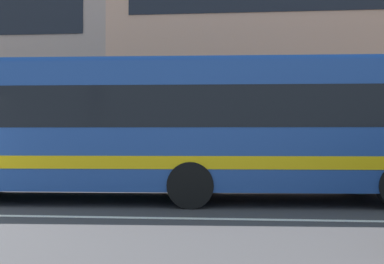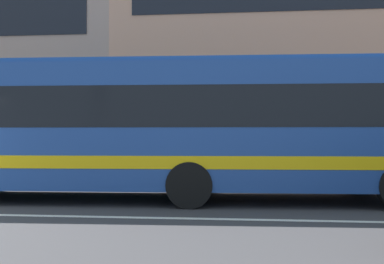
% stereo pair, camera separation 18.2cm
% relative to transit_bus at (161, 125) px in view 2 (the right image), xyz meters
% --- Properties ---
extents(apartment_block_right, '(25.13, 10.39, 13.92)m').
position_rel_transit_bus_xyz_m(apartment_block_right, '(9.09, 12.36, 5.14)').
color(apartment_block_right, tan).
rests_on(apartment_block_right, ground_plane).
extents(transit_bus, '(12.50, 3.03, 3.30)m').
position_rel_transit_bus_xyz_m(transit_bus, '(0.00, 0.00, 0.00)').
color(transit_bus, '#20458E').
rests_on(transit_bus, ground_plane).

